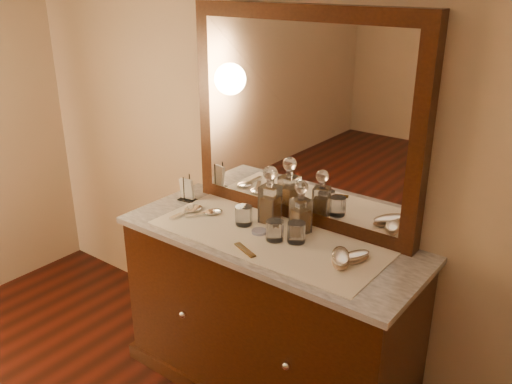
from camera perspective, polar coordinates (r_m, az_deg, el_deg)
dresser_cabinet at (r=2.72m, az=1.31°, el=-12.93°), size 1.40×0.55×0.82m
dresser_plinth at (r=2.95m, az=1.25°, el=-18.82°), size 1.46×0.59×0.08m
knob_left at (r=2.69m, az=-7.69°, el=-12.64°), size 0.04×0.04×0.04m
knob_right at (r=2.38m, az=3.19°, el=-17.76°), size 0.04×0.04×0.04m
marble_top at (r=2.50m, az=1.39°, el=-4.94°), size 1.44×0.59×0.03m
mirror_frame at (r=2.51m, az=4.83°, el=7.66°), size 1.20×0.08×1.00m
mirror_glass at (r=2.48m, az=4.40°, el=7.51°), size 1.06×0.01×0.86m
lace_runner at (r=2.48m, az=1.13°, el=-4.76°), size 1.10×0.45×0.00m
pin_dish at (r=2.51m, az=0.35°, el=-4.17°), size 0.09×0.09×0.01m
comb at (r=2.36m, az=-1.17°, el=-6.09°), size 0.14×0.08×0.01m
napkin_rack at (r=2.88m, az=-7.26°, el=0.17°), size 0.10×0.07×0.14m
decanter_left at (r=2.59m, az=1.49°, el=-0.89°), size 0.09×0.09×0.28m
decanter_right at (r=2.49m, az=4.71°, el=-2.18°), size 0.10×0.10×0.25m
brush_near at (r=2.28m, az=8.87°, el=-6.86°), size 0.15×0.18×0.05m
brush_far at (r=2.31m, az=10.33°, el=-6.74°), size 0.12×0.16×0.04m
hand_mirror_outer at (r=2.76m, az=-6.84°, el=-1.84°), size 0.08×0.21×0.02m
hand_mirror_inner at (r=2.72m, az=-4.83°, el=-2.14°), size 0.14×0.19×0.02m
tumblers at (r=2.48m, az=1.59°, el=-3.58°), size 0.38×0.13×0.09m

